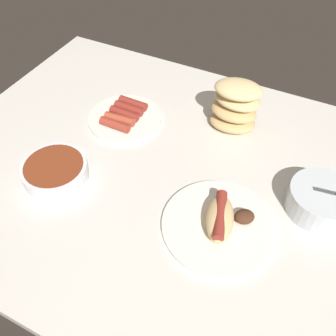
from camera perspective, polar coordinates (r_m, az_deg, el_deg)
ground_plane at (r=93.32cm, az=0.10°, el=-1.16°), size 120.00×90.00×3.00cm
bread_stack at (r=101.19cm, az=10.28°, el=9.36°), size 13.76×11.35×14.40cm
bowl_chili at (r=93.32cm, az=-16.89°, el=-0.37°), size 15.65×15.65×4.22cm
plate_hotdog_assembled at (r=81.75cm, az=7.95°, el=-8.18°), size 24.82×24.82×5.61cm
plate_sausages at (r=106.38cm, az=-6.66°, el=7.82°), size 20.57×20.57×3.34cm
bowl_coleslaw at (r=89.04cm, az=22.28°, el=-4.43°), size 14.30×14.30×15.54cm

